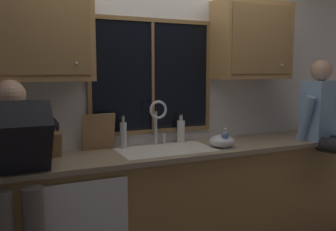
{
  "coord_description": "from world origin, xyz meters",
  "views": [
    {
      "loc": [
        -1.28,
        -3.01,
        1.58
      ],
      "look_at": [
        -0.03,
        -0.3,
        1.21
      ],
      "focal_mm": 38.69,
      "sensor_mm": 36.0,
      "label": 1
    }
  ],
  "objects_px": {
    "knife_block": "(53,143)",
    "mixing_bowl": "(222,141)",
    "soap_dispenser": "(225,141)",
    "bottle_tall_clear": "(181,131)",
    "cutting_board": "(99,132)",
    "person_sitting_on_counter": "(327,121)",
    "bottle_green_glass": "(123,134)",
    "person_standing": "(15,172)"
  },
  "relations": [
    {
      "from": "mixing_bowl",
      "to": "knife_block",
      "type": "bearing_deg",
      "value": 170.74
    },
    {
      "from": "mixing_bowl",
      "to": "bottle_green_glass",
      "type": "xyz_separation_m",
      "value": [
        -0.79,
        0.31,
        0.07
      ]
    },
    {
      "from": "person_standing",
      "to": "bottle_tall_clear",
      "type": "bearing_deg",
      "value": 19.66
    },
    {
      "from": "soap_dispenser",
      "to": "mixing_bowl",
      "type": "bearing_deg",
      "value": 81.46
    },
    {
      "from": "person_standing",
      "to": "bottle_green_glass",
      "type": "distance_m",
      "value": 1.0
    },
    {
      "from": "person_standing",
      "to": "bottle_green_glass",
      "type": "xyz_separation_m",
      "value": [
        0.87,
        0.49,
        0.09
      ]
    },
    {
      "from": "person_sitting_on_counter",
      "to": "bottle_tall_clear",
      "type": "relative_size",
      "value": 4.75
    },
    {
      "from": "bottle_green_glass",
      "to": "soap_dispenser",
      "type": "bearing_deg",
      "value": -25.08
    },
    {
      "from": "knife_block",
      "to": "mixing_bowl",
      "type": "xyz_separation_m",
      "value": [
        1.38,
        -0.23,
        -0.06
      ]
    },
    {
      "from": "person_sitting_on_counter",
      "to": "mixing_bowl",
      "type": "bearing_deg",
      "value": 171.42
    },
    {
      "from": "knife_block",
      "to": "soap_dispenser",
      "type": "xyz_separation_m",
      "value": [
        1.37,
        -0.28,
        -0.04
      ]
    },
    {
      "from": "knife_block",
      "to": "person_standing",
      "type": "bearing_deg",
      "value": -124.49
    },
    {
      "from": "person_sitting_on_counter",
      "to": "cutting_board",
      "type": "distance_m",
      "value": 2.12
    },
    {
      "from": "knife_block",
      "to": "cutting_board",
      "type": "xyz_separation_m",
      "value": [
        0.38,
        0.1,
        0.04
      ]
    },
    {
      "from": "knife_block",
      "to": "bottle_tall_clear",
      "type": "distance_m",
      "value": 1.15
    },
    {
      "from": "mixing_bowl",
      "to": "bottle_tall_clear",
      "type": "distance_m",
      "value": 0.4
    },
    {
      "from": "person_sitting_on_counter",
      "to": "cutting_board",
      "type": "relative_size",
      "value": 4.04
    },
    {
      "from": "cutting_board",
      "to": "soap_dispenser",
      "type": "bearing_deg",
      "value": -21.34
    },
    {
      "from": "soap_dispenser",
      "to": "bottle_tall_clear",
      "type": "xyz_separation_m",
      "value": [
        -0.22,
        0.39,
        0.04
      ]
    },
    {
      "from": "person_sitting_on_counter",
      "to": "bottle_tall_clear",
      "type": "xyz_separation_m",
      "value": [
        -1.3,
        0.49,
        -0.07
      ]
    },
    {
      "from": "person_sitting_on_counter",
      "to": "bottle_tall_clear",
      "type": "distance_m",
      "value": 1.39
    },
    {
      "from": "person_standing",
      "to": "bottle_green_glass",
      "type": "height_order",
      "value": "person_standing"
    },
    {
      "from": "person_sitting_on_counter",
      "to": "bottle_green_glass",
      "type": "distance_m",
      "value": 1.92
    },
    {
      "from": "knife_block",
      "to": "bottle_green_glass",
      "type": "xyz_separation_m",
      "value": [
        0.59,
        0.08,
        0.01
      ]
    },
    {
      "from": "person_standing",
      "to": "person_sitting_on_counter",
      "type": "xyz_separation_m",
      "value": [
        2.73,
        0.02,
        0.16
      ]
    },
    {
      "from": "mixing_bowl",
      "to": "soap_dispenser",
      "type": "relative_size",
      "value": 1.25
    },
    {
      "from": "soap_dispenser",
      "to": "cutting_board",
      "type": "bearing_deg",
      "value": 158.66
    },
    {
      "from": "knife_block",
      "to": "cutting_board",
      "type": "distance_m",
      "value": 0.4
    },
    {
      "from": "mixing_bowl",
      "to": "soap_dispenser",
      "type": "distance_m",
      "value": 0.06
    },
    {
      "from": "knife_block",
      "to": "mixing_bowl",
      "type": "distance_m",
      "value": 1.4
    },
    {
      "from": "mixing_bowl",
      "to": "bottle_green_glass",
      "type": "relative_size",
      "value": 0.77
    },
    {
      "from": "person_standing",
      "to": "bottle_green_glass",
      "type": "relative_size",
      "value": 5.28
    },
    {
      "from": "person_sitting_on_counter",
      "to": "bottle_tall_clear",
      "type": "bearing_deg",
      "value": 159.5
    },
    {
      "from": "person_sitting_on_counter",
      "to": "mixing_bowl",
      "type": "relative_size",
      "value": 5.69
    },
    {
      "from": "person_sitting_on_counter",
      "to": "soap_dispenser",
      "type": "xyz_separation_m",
      "value": [
        -1.08,
        0.1,
        -0.12
      ]
    },
    {
      "from": "cutting_board",
      "to": "mixing_bowl",
      "type": "bearing_deg",
      "value": -18.14
    },
    {
      "from": "person_sitting_on_counter",
      "to": "soap_dispenser",
      "type": "distance_m",
      "value": 1.09
    },
    {
      "from": "soap_dispenser",
      "to": "person_sitting_on_counter",
      "type": "bearing_deg",
      "value": -5.4
    },
    {
      "from": "knife_block",
      "to": "mixing_bowl",
      "type": "bearing_deg",
      "value": -9.26
    },
    {
      "from": "cutting_board",
      "to": "bottle_tall_clear",
      "type": "relative_size",
      "value": 1.17
    },
    {
      "from": "knife_block",
      "to": "bottle_tall_clear",
      "type": "height_order",
      "value": "knife_block"
    },
    {
      "from": "person_sitting_on_counter",
      "to": "bottle_green_glass",
      "type": "bearing_deg",
      "value": 165.89
    }
  ]
}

